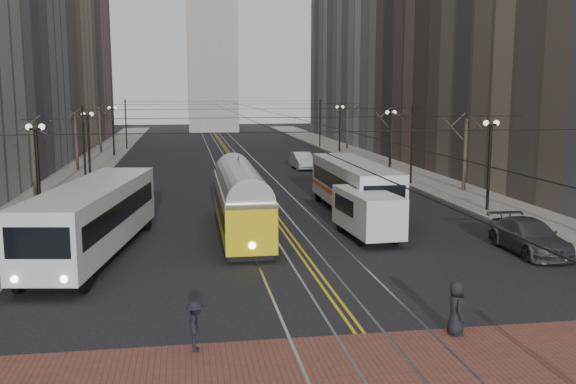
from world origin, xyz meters
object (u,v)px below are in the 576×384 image
object	(u,v)px
pedestrian_d	(196,326)
rear_bus	(354,189)
streetcar	(241,207)
sedan_grey	(373,180)
pedestrian_a	(456,308)
cargo_van	(368,215)
sedan_parked	(529,236)
transit_bus	(94,221)
sedan_silver	(302,161)

from	to	relation	value
pedestrian_d	rear_bus	bearing A→B (deg)	-27.24
streetcar	sedan_grey	distance (m)	18.14
sedan_grey	pedestrian_a	world-z (taller)	pedestrian_a
cargo_van	sedan_parked	bearing A→B (deg)	-35.12
sedan_grey	sedan_parked	world-z (taller)	sedan_parked
cargo_van	sedan_parked	distance (m)	8.02
sedan_grey	pedestrian_d	distance (m)	32.81
cargo_van	pedestrian_d	world-z (taller)	cargo_van
streetcar	transit_bus	bearing A→B (deg)	-153.01
streetcar	sedan_silver	distance (m)	29.58
sedan_grey	pedestrian_d	bearing A→B (deg)	-111.48
streetcar	pedestrian_d	distance (m)	15.84
pedestrian_a	pedestrian_d	xyz separation A→B (m)	(-8.21, 0.00, -0.09)
rear_bus	cargo_van	distance (m)	6.70
transit_bus	sedan_grey	world-z (taller)	transit_bus
transit_bus	streetcar	world-z (taller)	transit_bus
transit_bus	sedan_grey	distance (m)	25.71
sedan_silver	pedestrian_a	distance (m)	44.00
pedestrian_a	sedan_silver	bearing A→B (deg)	1.85
sedan_grey	streetcar	bearing A→B (deg)	-125.34
transit_bus	pedestrian_a	bearing A→B (deg)	-34.22
rear_bus	sedan_silver	world-z (taller)	rear_bus
sedan_grey	sedan_silver	distance (m)	14.66
sedan_silver	pedestrian_d	distance (m)	45.32
sedan_parked	pedestrian_a	xyz separation A→B (m)	(-7.85, -9.39, 0.09)
transit_bus	cargo_van	size ratio (longest dim) A/B	2.40
cargo_van	sedan_grey	world-z (taller)	cargo_van
sedan_silver	pedestrian_d	bearing A→B (deg)	-107.48
rear_bus	streetcar	bearing A→B (deg)	-148.80
rear_bus	pedestrian_d	size ratio (longest dim) A/B	8.12
cargo_van	pedestrian_a	size ratio (longest dim) A/B	3.27
cargo_van	sedan_silver	world-z (taller)	cargo_van
transit_bus	pedestrian_a	size ratio (longest dim) A/B	7.85
pedestrian_a	pedestrian_d	bearing A→B (deg)	95.87
streetcar	sedan_parked	world-z (taller)	streetcar
sedan_silver	sedan_parked	distance (m)	34.83
rear_bus	sedan_grey	xyz separation A→B (m)	(4.07, 9.39, -0.88)
transit_bus	pedestrian_d	size ratio (longest dim) A/B	8.79
cargo_van	sedan_silver	size ratio (longest dim) A/B	1.13
cargo_van	pedestrian_d	bearing A→B (deg)	-128.09
sedan_parked	sedan_grey	bearing A→B (deg)	96.20
streetcar	sedan_grey	size ratio (longest dim) A/B	2.88
transit_bus	rear_bus	xyz separation A→B (m)	(14.71, 8.15, -0.06)
sedan_grey	pedestrian_d	world-z (taller)	pedestrian_d
cargo_van	sedan_grey	distance (m)	16.79
sedan_silver	pedestrian_a	bearing A→B (deg)	-97.06
pedestrian_a	rear_bus	bearing A→B (deg)	0.19
sedan_parked	pedestrian_d	bearing A→B (deg)	-148.54
rear_bus	pedestrian_d	distance (m)	22.61
transit_bus	pedestrian_d	distance (m)	12.85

